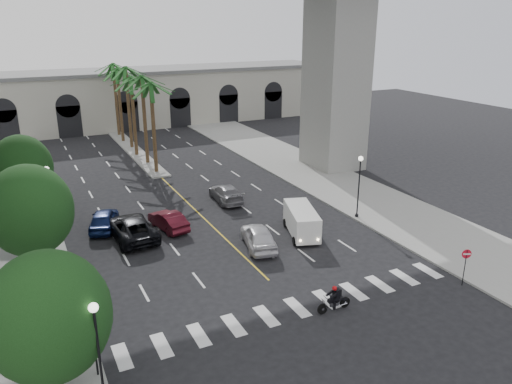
{
  "coord_description": "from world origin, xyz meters",
  "views": [
    {
      "loc": [
        -13.17,
        -22.78,
        15.7
      ],
      "look_at": [
        1.06,
        6.0,
        4.53
      ],
      "focal_mm": 35.0,
      "sensor_mm": 36.0,
      "label": 1
    }
  ],
  "objects_px": {
    "motorcycle_rider": "(335,299)",
    "lamp_post_right": "(359,181)",
    "lamp_post_left_far": "(50,193)",
    "lamp_post_left_near": "(98,349)",
    "car_d": "(226,193)",
    "car_a": "(259,236)",
    "car_e": "(104,219)",
    "do_not_enter_sign": "(466,259)",
    "cargo_van": "(302,221)",
    "traffic_signal_near": "(93,331)",
    "car_b": "(168,220)",
    "traffic_signal_far": "(80,290)",
    "car_c": "(132,228)"
  },
  "relations": [
    {
      "from": "car_c",
      "to": "car_d",
      "type": "relative_size",
      "value": 1.2
    },
    {
      "from": "traffic_signal_near",
      "to": "cargo_van",
      "type": "distance_m",
      "value": 19.41
    },
    {
      "from": "lamp_post_left_far",
      "to": "lamp_post_left_near",
      "type": "bearing_deg",
      "value": -90.0
    },
    {
      "from": "car_e",
      "to": "do_not_enter_sign",
      "type": "height_order",
      "value": "do_not_enter_sign"
    },
    {
      "from": "do_not_enter_sign",
      "to": "lamp_post_left_near",
      "type": "bearing_deg",
      "value": -154.51
    },
    {
      "from": "traffic_signal_near",
      "to": "cargo_van",
      "type": "xyz_separation_m",
      "value": [
        16.8,
        9.64,
        -1.33
      ]
    },
    {
      "from": "car_b",
      "to": "cargo_van",
      "type": "bearing_deg",
      "value": 136.74
    },
    {
      "from": "lamp_post_left_far",
      "to": "cargo_van",
      "type": "bearing_deg",
      "value": -27.67
    },
    {
      "from": "motorcycle_rider",
      "to": "car_b",
      "type": "xyz_separation_m",
      "value": [
        -5.04,
        15.48,
        0.02
      ]
    },
    {
      "from": "traffic_signal_far",
      "to": "lamp_post_left_far",
      "type": "bearing_deg",
      "value": 90.4
    },
    {
      "from": "motorcycle_rider",
      "to": "cargo_van",
      "type": "relative_size",
      "value": 0.41
    },
    {
      "from": "lamp_post_left_far",
      "to": "car_d",
      "type": "xyz_separation_m",
      "value": [
        14.71,
        0.68,
        -2.47
      ]
    },
    {
      "from": "cargo_van",
      "to": "lamp_post_left_near",
      "type": "bearing_deg",
      "value": -126.08
    },
    {
      "from": "lamp_post_left_far",
      "to": "car_e",
      "type": "height_order",
      "value": "lamp_post_left_far"
    },
    {
      "from": "car_c",
      "to": "car_d",
      "type": "distance_m",
      "value": 10.54
    },
    {
      "from": "traffic_signal_near",
      "to": "lamp_post_left_near",
      "type": "bearing_deg",
      "value": -92.29
    },
    {
      "from": "traffic_signal_near",
      "to": "car_c",
      "type": "bearing_deg",
      "value": 71.23
    },
    {
      "from": "lamp_post_left_near",
      "to": "motorcycle_rider",
      "type": "xyz_separation_m",
      "value": [
        13.16,
        2.31,
        -2.51
      ]
    },
    {
      "from": "car_b",
      "to": "car_c",
      "type": "xyz_separation_m",
      "value": [
        -2.99,
        -0.49,
        0.14
      ]
    },
    {
      "from": "lamp_post_left_near",
      "to": "traffic_signal_far",
      "type": "xyz_separation_m",
      "value": [
        0.1,
        6.5,
        -0.71
      ]
    },
    {
      "from": "lamp_post_right",
      "to": "car_c",
      "type": "relative_size",
      "value": 0.86
    },
    {
      "from": "cargo_van",
      "to": "do_not_enter_sign",
      "type": "height_order",
      "value": "do_not_enter_sign"
    },
    {
      "from": "lamp_post_right",
      "to": "cargo_van",
      "type": "bearing_deg",
      "value": -171.68
    },
    {
      "from": "car_a",
      "to": "do_not_enter_sign",
      "type": "distance_m",
      "value": 13.85
    },
    {
      "from": "do_not_enter_sign",
      "to": "traffic_signal_near",
      "type": "bearing_deg",
      "value": -161.06
    },
    {
      "from": "motorcycle_rider",
      "to": "lamp_post_right",
      "type": "bearing_deg",
      "value": 47.3
    },
    {
      "from": "traffic_signal_far",
      "to": "cargo_van",
      "type": "distance_m",
      "value": 17.77
    },
    {
      "from": "car_a",
      "to": "car_b",
      "type": "relative_size",
      "value": 1.11
    },
    {
      "from": "traffic_signal_near",
      "to": "car_e",
      "type": "xyz_separation_m",
      "value": [
        3.48,
        17.57,
        -1.71
      ]
    },
    {
      "from": "lamp_post_right",
      "to": "motorcycle_rider",
      "type": "xyz_separation_m",
      "value": [
        -9.64,
        -10.69,
        -2.51
      ]
    },
    {
      "from": "traffic_signal_near",
      "to": "car_b",
      "type": "relative_size",
      "value": 0.83
    },
    {
      "from": "traffic_signal_far",
      "to": "cargo_van",
      "type": "xyz_separation_m",
      "value": [
        16.8,
        5.64,
        -1.33
      ]
    },
    {
      "from": "lamp_post_right",
      "to": "traffic_signal_far",
      "type": "distance_m",
      "value": 23.62
    },
    {
      "from": "lamp_post_left_far",
      "to": "car_a",
      "type": "xyz_separation_m",
      "value": [
        13.01,
        -9.31,
        -2.39
      ]
    },
    {
      "from": "car_a",
      "to": "car_e",
      "type": "xyz_separation_m",
      "value": [
        -9.42,
        8.38,
        -0.03
      ]
    },
    {
      "from": "cargo_van",
      "to": "car_a",
      "type": "bearing_deg",
      "value": -155.15
    },
    {
      "from": "lamp_post_left_far",
      "to": "traffic_signal_near",
      "type": "height_order",
      "value": "lamp_post_left_far"
    },
    {
      "from": "lamp_post_left_near",
      "to": "lamp_post_right",
      "type": "xyz_separation_m",
      "value": [
        22.8,
        13.0,
        0.0
      ]
    },
    {
      "from": "traffic_signal_near",
      "to": "do_not_enter_sign",
      "type": "xyz_separation_m",
      "value": [
        21.8,
        -1.39,
        -0.72
      ]
    },
    {
      "from": "lamp_post_left_far",
      "to": "car_a",
      "type": "relative_size",
      "value": 1.09
    },
    {
      "from": "lamp_post_right",
      "to": "cargo_van",
      "type": "xyz_separation_m",
      "value": [
        -5.9,
        -0.86,
        -2.04
      ]
    },
    {
      "from": "car_e",
      "to": "car_d",
      "type": "bearing_deg",
      "value": -153.15
    },
    {
      "from": "lamp_post_right",
      "to": "car_c",
      "type": "distance_m",
      "value": 18.34
    },
    {
      "from": "traffic_signal_near",
      "to": "traffic_signal_far",
      "type": "bearing_deg",
      "value": 90.0
    },
    {
      "from": "car_a",
      "to": "lamp_post_left_far",
      "type": "bearing_deg",
      "value": -22.04
    },
    {
      "from": "traffic_signal_near",
      "to": "car_e",
      "type": "bearing_deg",
      "value": 78.78
    },
    {
      "from": "car_d",
      "to": "cargo_van",
      "type": "xyz_separation_m",
      "value": [
        2.19,
        -9.55,
        0.43
      ]
    },
    {
      "from": "traffic_signal_far",
      "to": "lamp_post_right",
      "type": "bearing_deg",
      "value": 15.98
    },
    {
      "from": "lamp_post_right",
      "to": "car_d",
      "type": "xyz_separation_m",
      "value": [
        -8.09,
        8.68,
        -2.47
      ]
    },
    {
      "from": "car_e",
      "to": "traffic_signal_far",
      "type": "bearing_deg",
      "value": 94.17
    }
  ]
}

